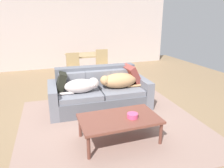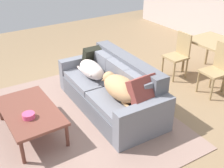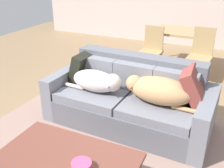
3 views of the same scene
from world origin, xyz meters
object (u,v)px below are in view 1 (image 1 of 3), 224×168
(couch, at_px, (99,93))
(dining_chair_near_right, at_px, (103,64))
(dining_table, at_px, (84,57))
(throw_pillow_by_left_arm, at_px, (61,82))
(throw_pillow_by_right_arm, at_px, (132,75))
(dining_chair_near_left, at_px, (74,67))
(bowl_on_coffee_table, at_px, (133,116))
(dog_on_right_cushion, at_px, (118,80))
(coffee_table, at_px, (119,120))
(dog_on_left_cushion, at_px, (83,85))

(couch, xyz_separation_m, dining_chair_near_right, (0.63, 1.82, 0.19))
(dining_table, bearing_deg, dining_chair_near_right, -50.79)
(throw_pillow_by_left_arm, bearing_deg, throw_pillow_by_right_arm, -2.35)
(dining_chair_near_left, relative_size, dining_chair_near_right, 0.96)
(bowl_on_coffee_table, height_order, dining_chair_near_right, dining_chair_near_right)
(dog_on_right_cushion, bearing_deg, throw_pillow_by_right_arm, 23.64)
(throw_pillow_by_right_arm, relative_size, dining_chair_near_right, 0.48)
(bowl_on_coffee_table, bearing_deg, throw_pillow_by_left_arm, 120.53)
(throw_pillow_by_left_arm, xyz_separation_m, throw_pillow_by_right_arm, (1.56, -0.06, 0.03))
(throw_pillow_by_right_arm, height_order, dining_chair_near_left, dining_chair_near_left)
(dog_on_right_cushion, xyz_separation_m, throw_pillow_by_right_arm, (0.39, 0.15, 0.05))
(throw_pillow_by_right_arm, xyz_separation_m, dining_chair_near_right, (-0.16, 1.80, -0.13))
(dog_on_right_cushion, height_order, bowl_on_coffee_table, dog_on_right_cushion)
(coffee_table, relative_size, dining_chair_near_right, 1.30)
(couch, distance_m, dining_table, 2.39)
(dog_on_left_cushion, bearing_deg, dining_chair_near_right, 65.50)
(coffee_table, bearing_deg, throw_pillow_by_left_arm, 115.95)
(dining_chair_near_right, bearing_deg, coffee_table, -98.13)
(throw_pillow_by_right_arm, height_order, bowl_on_coffee_table, throw_pillow_by_right_arm)
(dog_on_right_cushion, distance_m, dining_table, 2.50)
(dog_on_left_cushion, distance_m, throw_pillow_by_left_arm, 0.47)
(coffee_table, xyz_separation_m, dining_table, (0.25, 3.75, 0.30))
(dining_table, bearing_deg, throw_pillow_by_left_arm, -113.06)
(throw_pillow_by_right_arm, bearing_deg, dining_table, 104.25)
(couch, distance_m, throw_pillow_by_left_arm, 0.84)
(dining_table, height_order, dining_chair_near_left, dining_chair_near_left)
(throw_pillow_by_right_arm, bearing_deg, bowl_on_coffee_table, -113.72)
(dog_on_left_cushion, xyz_separation_m, dining_table, (0.57, 2.53, 0.09))
(bowl_on_coffee_table, distance_m, dining_chair_near_left, 3.23)
(coffee_table, height_order, dining_chair_near_right, dining_chair_near_right)
(dog_on_right_cushion, relative_size, throw_pillow_by_right_arm, 2.04)
(coffee_table, height_order, bowl_on_coffee_table, bowl_on_coffee_table)
(dog_on_right_cushion, bearing_deg, dining_chair_near_left, 111.32)
(coffee_table, relative_size, bowl_on_coffee_table, 7.19)
(dog_on_right_cushion, bearing_deg, dog_on_left_cushion, -174.49)
(dining_chair_near_left, bearing_deg, dining_chair_near_right, 6.55)
(throw_pillow_by_left_arm, height_order, bowl_on_coffee_table, throw_pillow_by_left_arm)
(dog_on_left_cushion, relative_size, dining_chair_near_left, 0.88)
(couch, bearing_deg, dog_on_left_cushion, -153.32)
(dog_on_left_cushion, height_order, dog_on_right_cushion, dog_on_right_cushion)
(bowl_on_coffee_table, height_order, dining_table, dining_table)
(dining_table, relative_size, dining_chair_near_left, 1.23)
(dining_chair_near_right, bearing_deg, dog_on_left_cushion, -112.93)
(dog_on_right_cushion, height_order, coffee_table, dog_on_right_cushion)
(dog_on_right_cushion, distance_m, bowl_on_coffee_table, 1.36)
(bowl_on_coffee_table, relative_size, dining_table, 0.15)
(dining_table, relative_size, dining_chair_near_right, 1.17)
(dining_chair_near_left, height_order, dining_chair_near_right, dining_chair_near_right)
(dog_on_left_cushion, xyz_separation_m, dining_chair_near_right, (1.01, 1.99, -0.06))
(couch, bearing_deg, dining_chair_near_right, 73.39)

